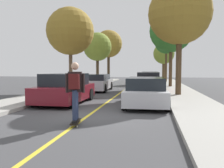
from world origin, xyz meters
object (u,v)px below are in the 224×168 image
(street_tree_right_nearest, at_px, (180,14))
(street_tree_right_far, at_px, (166,42))
(street_tree_left_near, at_px, (97,47))
(street_tree_right_farthest, at_px, (164,54))
(street_tree_left_far, at_px, (109,44))
(street_tree_left_nearest, at_px, (70,31))
(street_tree_right_near, at_px, (171,31))
(skateboarder, at_px, (75,88))
(skateboard, at_px, (76,122))
(parked_car_left_nearest, at_px, (65,89))
(parked_car_right_near, at_px, (149,82))
(parked_car_right_far, at_px, (150,79))
(parked_car_right_nearest, at_px, (146,92))
(parked_car_left_near, at_px, (97,82))

(street_tree_right_nearest, relative_size, street_tree_right_far, 1.08)
(street_tree_left_near, xyz_separation_m, street_tree_right_farthest, (7.56, 11.13, -0.11))
(street_tree_right_farthest, bearing_deg, street_tree_left_far, -147.43)
(street_tree_left_nearest, relative_size, street_tree_right_near, 0.89)
(skateboarder, bearing_deg, street_tree_right_nearest, 64.32)
(street_tree_left_nearest, relative_size, skateboard, 7.00)
(parked_car_left_nearest, relative_size, street_tree_right_near, 0.59)
(street_tree_right_far, bearing_deg, street_tree_left_far, 164.53)
(parked_car_right_near, height_order, skateboarder, skateboarder)
(parked_car_left_nearest, bearing_deg, street_tree_left_near, 97.41)
(street_tree_right_nearest, xyz_separation_m, skateboard, (-3.79, -7.83, -4.88))
(parked_car_left_nearest, xyz_separation_m, parked_car_right_far, (3.91, 13.07, -0.01))
(street_tree_right_farthest, bearing_deg, parked_car_right_nearest, -94.13)
(street_tree_left_nearest, height_order, street_tree_right_near, street_tree_right_near)
(parked_car_left_nearest, relative_size, street_tree_left_nearest, 0.67)
(parked_car_right_far, distance_m, street_tree_right_far, 6.94)
(parked_car_left_near, bearing_deg, street_tree_right_far, 63.93)
(parked_car_left_nearest, xyz_separation_m, skateboarder, (1.95, -4.13, 0.41))
(parked_car_right_near, xyz_separation_m, skateboard, (-1.96, -10.87, -0.61))
(street_tree_right_far, bearing_deg, street_tree_right_farthest, 90.00)
(parked_car_right_far, bearing_deg, parked_car_right_near, -89.99)
(street_tree_left_near, bearing_deg, street_tree_right_farthest, 55.83)
(street_tree_right_far, bearing_deg, skateboard, -99.61)
(parked_car_left_near, xyz_separation_m, street_tree_right_near, (5.73, 3.96, 4.38))
(street_tree_left_far, bearing_deg, street_tree_right_nearest, -65.55)
(street_tree_left_far, relative_size, street_tree_right_farthest, 1.25)
(street_tree_left_nearest, distance_m, street_tree_left_near, 8.35)
(street_tree_right_nearest, bearing_deg, street_tree_right_far, 90.00)
(street_tree_right_farthest, distance_m, skateboarder, 29.70)
(parked_car_left_near, relative_size, parked_car_right_far, 1.00)
(parked_car_right_near, bearing_deg, parked_car_right_nearest, -89.99)
(parked_car_left_nearest, height_order, street_tree_right_nearest, street_tree_right_nearest)
(parked_car_right_near, bearing_deg, parked_car_right_far, 90.01)
(skateboard, bearing_deg, street_tree_right_near, 75.46)
(parked_car_left_near, distance_m, skateboard, 10.83)
(street_tree_right_near, bearing_deg, parked_car_left_near, -145.37)
(parked_car_left_nearest, xyz_separation_m, parked_car_left_near, (0.00, 6.55, -0.06))
(street_tree_right_nearest, xyz_separation_m, street_tree_right_near, (0.00, 6.77, 0.07))
(street_tree_right_near, relative_size, street_tree_right_far, 1.09)
(parked_car_right_nearest, xyz_separation_m, skateboarder, (-1.96, -4.07, 0.47))
(parked_car_right_nearest, distance_m, street_tree_left_near, 15.62)
(parked_car_right_far, bearing_deg, parked_car_left_near, -120.92)
(street_tree_left_near, xyz_separation_m, skateboard, (3.77, -18.15, -4.00))
(street_tree_left_nearest, xyz_separation_m, street_tree_right_near, (7.56, 4.80, 0.59))
(street_tree_left_far, xyz_separation_m, street_tree_right_near, (7.56, -9.85, -0.05))
(street_tree_left_near, bearing_deg, skateboard, -78.26)
(street_tree_right_farthest, bearing_deg, street_tree_right_nearest, -90.00)
(parked_car_right_far, relative_size, street_tree_left_near, 0.77)
(parked_car_left_near, distance_m, parked_car_right_near, 3.91)
(street_tree_left_near, relative_size, skateboard, 6.37)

